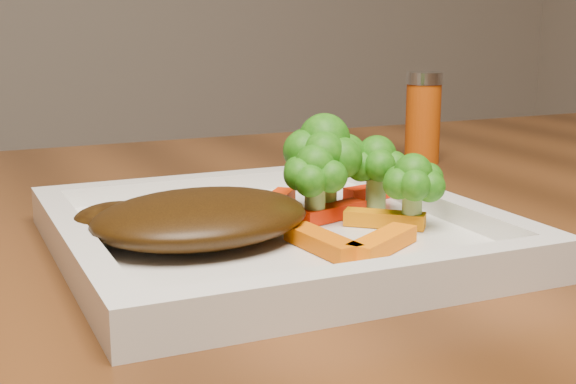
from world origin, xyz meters
name	(u,v)px	position (x,y,z in m)	size (l,w,h in m)	color
plate	(274,240)	(-0.07, -0.11, 0.76)	(0.27, 0.27, 0.01)	white
steak	(201,217)	(-0.12, -0.11, 0.78)	(0.14, 0.11, 0.03)	#352008
broccoli_0	(324,165)	(-0.02, -0.08, 0.80)	(0.07, 0.07, 0.07)	#1A5D0F
broccoli_1	(376,168)	(0.02, -0.09, 0.79)	(0.05, 0.05, 0.06)	#226310
broccoli_2	(413,185)	(0.02, -0.14, 0.79)	(0.05, 0.05, 0.06)	#226C12
broccoli_3	(315,178)	(-0.03, -0.10, 0.79)	(0.05, 0.05, 0.06)	#295F0F
carrot_0	(382,243)	(-0.03, -0.17, 0.77)	(0.06, 0.02, 0.01)	#FF7004
carrot_2	(322,242)	(-0.06, -0.16, 0.77)	(0.06, 0.02, 0.01)	#D75B03
carrot_3	(374,192)	(0.04, -0.05, 0.77)	(0.05, 0.01, 0.01)	red
carrot_4	(277,201)	(-0.04, -0.05, 0.77)	(0.05, 0.01, 0.01)	#FF3504
carrot_5	(385,219)	(0.00, -0.13, 0.77)	(0.05, 0.01, 0.01)	orange
carrot_6	(332,212)	(-0.02, -0.10, 0.77)	(0.05, 0.01, 0.01)	red
spice_shaker	(423,118)	(0.19, 0.11, 0.80)	(0.04, 0.04, 0.09)	#AA4109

